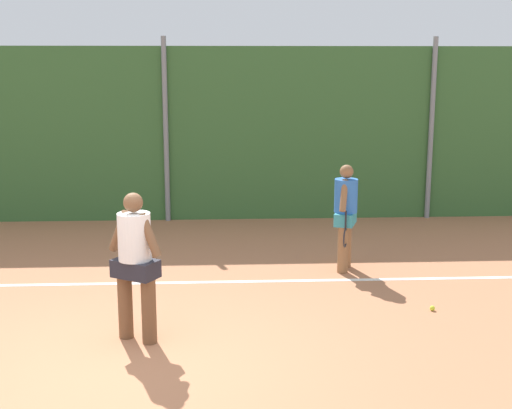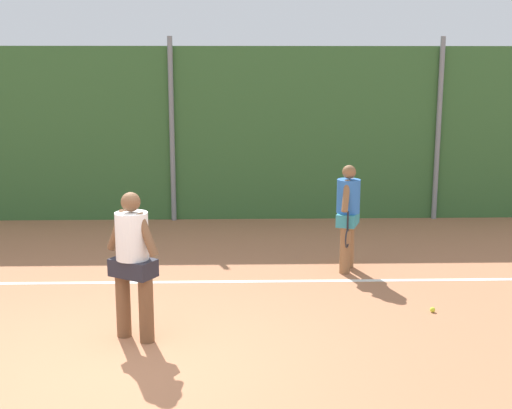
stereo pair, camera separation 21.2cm
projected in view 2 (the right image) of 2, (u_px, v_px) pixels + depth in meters
The scene contains 9 objects.
ground_plane at pixel (142, 300), 9.16m from camera, with size 28.01×28.01×0.00m, color #B2704C.
hedge_fence_backdrop at pixel (173, 134), 13.61m from camera, with size 18.21×0.25×3.41m, color #386633.
fence_post_center at pixel (172, 130), 13.42m from camera, with size 0.10×0.10×3.60m, color gray.
fence_post_right at pixel (438, 130), 13.55m from camera, with size 0.10×0.10×3.60m, color gray.
court_baseline_paint at pixel (149, 282), 9.88m from camera, with size 13.30×0.10×0.01m, color white.
player_foreground_near at pixel (133, 258), 7.68m from camera, with size 0.64×0.51×1.71m.
player_midcourt at pixel (348, 212), 10.28m from camera, with size 0.42×0.74×1.62m.
tennis_ball_5 at pixel (145, 225), 13.21m from camera, with size 0.07×0.07×0.07m, color #CCDB33.
tennis_ball_6 at pixel (433, 310), 8.70m from camera, with size 0.07×0.07×0.07m, color #CCDB33.
Camera 2 is at (1.29, -6.71, 3.11)m, focal length 48.21 mm.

